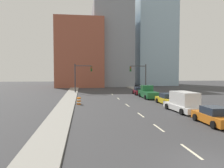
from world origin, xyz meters
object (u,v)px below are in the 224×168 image
object	(u,v)px
traffic_signal_right	(141,74)
sedan_maroon	(139,91)
pickup_truck_green	(148,93)
sedan_orange	(215,116)
traffic_barrel	(79,101)
box_truck_white	(184,102)
traffic_signal_left	(80,74)
sedan_yellow	(167,99)

from	to	relation	value
traffic_signal_right	sedan_maroon	bearing A→B (deg)	-110.14
pickup_truck_green	sedan_orange	bearing A→B (deg)	-89.77
traffic_barrel	box_truck_white	size ratio (longest dim) A/B	0.16
sedan_orange	sedan_maroon	distance (m)	24.96
sedan_orange	box_truck_white	xyz separation A→B (m)	(0.07, 5.82, 0.38)
box_truck_white	pickup_truck_green	distance (m)	13.31
traffic_signal_left	sedan_yellow	size ratio (longest dim) A/B	1.35
traffic_barrel	box_truck_white	distance (m)	13.62
sedan_yellow	box_truck_white	bearing A→B (deg)	-97.03
traffic_barrel	sedan_yellow	distance (m)	12.14
traffic_barrel	sedan_maroon	bearing A→B (deg)	45.84
traffic_signal_right	pickup_truck_green	distance (m)	11.04
traffic_signal_left	traffic_barrel	size ratio (longest dim) A/B	6.48
sedan_maroon	sedan_yellow	bearing A→B (deg)	-84.45
traffic_signal_left	sedan_maroon	distance (m)	12.86
traffic_barrel	pickup_truck_green	xyz separation A→B (m)	(11.59, 6.07, 0.39)
traffic_signal_right	traffic_barrel	xyz separation A→B (m)	(-13.26, -16.55, -3.46)
traffic_signal_right	box_truck_white	xyz separation A→B (m)	(-1.73, -23.78, -2.89)
sedan_yellow	pickup_truck_green	world-z (taller)	pickup_truck_green
sedan_orange	pickup_truck_green	size ratio (longest dim) A/B	0.78
pickup_truck_green	sedan_maroon	xyz separation A→B (m)	(-0.04, 5.82, -0.19)
sedan_orange	traffic_barrel	bearing A→B (deg)	132.36
pickup_truck_green	sedan_yellow	bearing A→B (deg)	-85.46
sedan_orange	pickup_truck_green	xyz separation A→B (m)	(0.13, 19.13, 0.20)
pickup_truck_green	sedan_maroon	size ratio (longest dim) A/B	1.37
sedan_orange	pickup_truck_green	distance (m)	19.13
traffic_signal_left	pickup_truck_green	xyz separation A→B (m)	(11.58, -10.47, -3.07)
traffic_signal_left	sedan_yellow	xyz separation A→B (m)	(12.07, -17.70, -3.28)
sedan_maroon	traffic_signal_left	bearing A→B (deg)	161.26
traffic_signal_left	box_truck_white	size ratio (longest dim) A/B	1.06
traffic_signal_left	sedan_yellow	distance (m)	21.67
traffic_barrel	pickup_truck_green	bearing A→B (deg)	27.66
traffic_barrel	sedan_yellow	world-z (taller)	sedan_yellow
traffic_barrel	sedan_yellow	bearing A→B (deg)	-5.44
sedan_orange	sedan_yellow	xyz separation A→B (m)	(0.62, 11.91, -0.00)
traffic_barrel	sedan_maroon	size ratio (longest dim) A/B	0.22
pickup_truck_green	sedan_maroon	distance (m)	5.83
traffic_barrel	sedan_orange	distance (m)	17.38
sedan_maroon	box_truck_white	bearing A→B (deg)	-86.86
traffic_signal_right	traffic_barrel	bearing A→B (deg)	-128.70
sedan_orange	sedan_yellow	distance (m)	11.92
traffic_signal_right	sedan_yellow	world-z (taller)	traffic_signal_right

